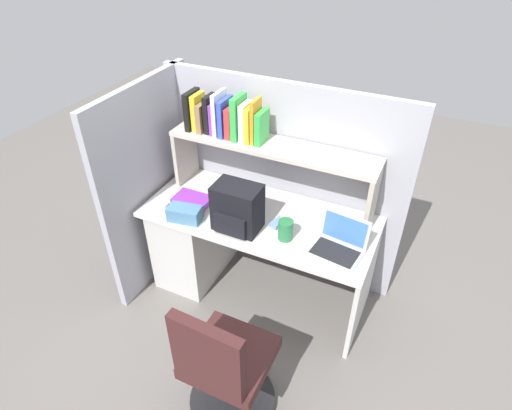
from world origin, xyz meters
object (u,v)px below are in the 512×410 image
laptop (339,244)px  office_chair (225,371)px  backpack (237,208)px  snack_canister (286,230)px  paper_cup (164,207)px  tissue_box (185,214)px  computer_mouse (277,223)px

laptop → office_chair: 0.99m
backpack → snack_canister: (0.33, 0.03, -0.09)m
paper_cup → snack_canister: 0.86m
backpack → tissue_box: bearing=-167.8°
laptop → backpack: (-0.66, -0.06, 0.10)m
backpack → paper_cup: (-0.53, -0.07, -0.11)m
office_chair → backpack: bearing=-65.7°
paper_cup → snack_canister: (0.85, 0.10, 0.02)m
laptop → office_chair: (-0.35, -0.84, -0.39)m
computer_mouse → office_chair: (0.09, -0.91, -0.35)m
snack_canister → tissue_box: bearing=-170.9°
laptop → paper_cup: (-1.19, -0.14, -0.01)m
laptop → snack_canister: (-0.34, -0.03, 0.02)m
backpack → laptop: bearing=5.6°
laptop → computer_mouse: 0.44m
backpack → paper_cup: 0.54m
backpack → office_chair: bearing=-68.0°
backpack → tissue_box: 0.38m
paper_cup → tissue_box: tissue_box is taller
snack_canister → office_chair: size_ratio=0.15×
laptop → computer_mouse: bearing=171.0°
backpack → snack_canister: size_ratio=2.35×
snack_canister → office_chair: office_chair is taller
laptop → snack_canister: 0.34m
computer_mouse → snack_canister: (0.10, -0.10, 0.05)m
laptop → snack_canister: laptop is taller
laptop → paper_cup: bearing=-173.5°
backpack → tissue_box: backpack is taller
backpack → paper_cup: bearing=-172.2°
laptop → snack_canister: size_ratio=2.52×
laptop → paper_cup: laptop is taller
tissue_box → backpack: bearing=2.5°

